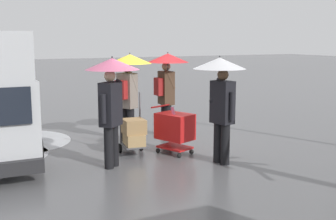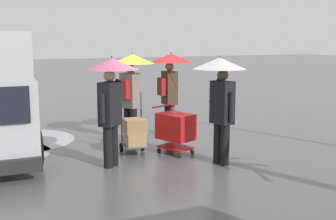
# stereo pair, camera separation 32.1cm
# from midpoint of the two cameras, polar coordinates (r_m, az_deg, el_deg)

# --- Properties ---
(ground_plane) EXTENTS (90.00, 90.00, 0.00)m
(ground_plane) POSITION_cam_midpoint_polar(r_m,az_deg,el_deg) (10.04, -2.30, -4.88)
(ground_plane) COLOR #5B5B5E
(slush_patch_near_cluster) EXTENTS (2.68, 2.68, 0.01)m
(slush_patch_near_cluster) POSITION_cam_midpoint_polar(r_m,az_deg,el_deg) (11.18, -20.39, -3.98)
(slush_patch_near_cluster) COLOR silver
(slush_patch_near_cluster) RESTS_ON ground
(shopping_cart_vendor) EXTENTS (0.81, 0.96, 1.04)m
(shopping_cart_vendor) POSITION_cam_midpoint_polar(r_m,az_deg,el_deg) (9.35, -0.09, -2.36)
(shopping_cart_vendor) COLOR red
(shopping_cart_vendor) RESTS_ON ground
(hand_dolly_boxes) EXTENTS (0.59, 0.76, 1.32)m
(hand_dolly_boxes) POSITION_cam_midpoint_polar(r_m,az_deg,el_deg) (9.31, -5.53, -3.04)
(hand_dolly_boxes) COLOR #515156
(hand_dolly_boxes) RESTS_ON ground
(pedestrian_pink_side) EXTENTS (1.04, 1.04, 2.15)m
(pedestrian_pink_side) POSITION_cam_midpoint_polar(r_m,az_deg,el_deg) (10.89, -1.02, 4.63)
(pedestrian_pink_side) COLOR black
(pedestrian_pink_side) RESTS_ON ground
(pedestrian_black_side) EXTENTS (1.04, 1.04, 2.15)m
(pedestrian_black_side) POSITION_cam_midpoint_polar(r_m,az_deg,el_deg) (10.39, -6.14, 4.34)
(pedestrian_black_side) COLOR black
(pedestrian_black_side) RESTS_ON ground
(pedestrian_white_side) EXTENTS (1.04, 1.04, 2.15)m
(pedestrian_white_side) POSITION_cam_midpoint_polar(r_m,az_deg,el_deg) (8.54, 5.89, 3.36)
(pedestrian_white_side) COLOR black
(pedestrian_white_side) RESTS_ON ground
(pedestrian_far_side) EXTENTS (1.04, 1.04, 2.15)m
(pedestrian_far_side) POSITION_cam_midpoint_polar(r_m,az_deg,el_deg) (8.34, -8.54, 3.16)
(pedestrian_far_side) COLOR black
(pedestrian_far_side) RESTS_ON ground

